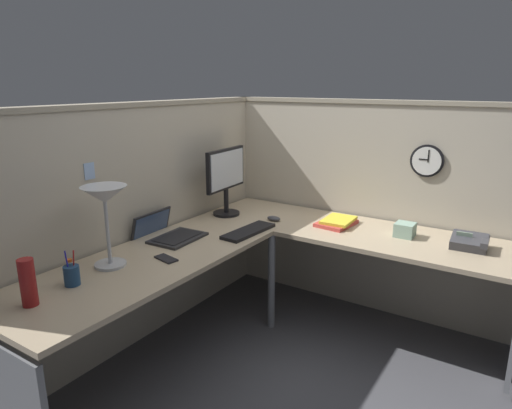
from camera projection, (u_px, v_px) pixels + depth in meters
The scene contains 17 objects.
ground_plane at pixel (279, 343), 3.03m from camera, with size 6.80×6.80×0.00m, color #47474C.
cubicle_wall_back at pixel (139, 223), 2.98m from camera, with size 2.57×0.12×1.58m.
cubicle_wall_right at pixel (369, 207), 3.39m from camera, with size 0.12×2.37×1.58m.
desk at pixel (275, 265), 2.72m from camera, with size 2.35×2.15×0.73m.
monitor at pixel (226, 177), 3.33m from camera, with size 0.46×0.20×0.50m.
laptop at pixel (166, 233), 2.91m from camera, with size 0.36×0.40×0.22m.
keyboard at pixel (248, 231), 2.99m from camera, with size 0.43×0.14×0.02m, color black.
computer_mouse at pixel (274, 218), 3.25m from camera, with size 0.06×0.10×0.03m, color #38383D.
desk_lamp_dome at pixel (105, 201), 2.36m from camera, with size 0.24×0.24×0.44m.
pen_cup at pixel (72, 275), 2.21m from camera, with size 0.08×0.08×0.18m.
cell_phone at pixel (166, 259), 2.54m from camera, with size 0.07×0.14×0.01m, color black.
thermos_flask at pixel (28, 282), 1.99m from camera, with size 0.07×0.07×0.22m, color maroon.
office_phone at pixel (470, 243), 2.70m from camera, with size 0.20×0.21×0.11m.
book_stack at pixel (337, 222), 3.16m from camera, with size 0.30×0.24×0.04m.
tissue_box at pixel (405, 230), 2.91m from camera, with size 0.12×0.12×0.09m, color #8CAD99.
wall_clock at pixel (427, 161), 3.03m from camera, with size 0.04×0.22×0.22m.
pinned_note_leftmost at pixel (89, 171), 2.53m from camera, with size 0.07×0.00×0.09m, color #99B7E5.
Camera 1 is at (-2.33, -1.33, 1.69)m, focal length 31.63 mm.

